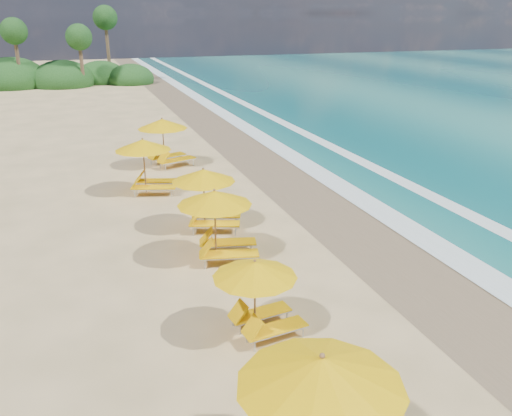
{
  "coord_description": "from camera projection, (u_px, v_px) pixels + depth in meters",
  "views": [
    {
      "loc": [
        -5.34,
        -15.53,
        7.23
      ],
      "look_at": [
        0.0,
        0.0,
        1.2
      ],
      "focal_mm": 37.29,
      "sensor_mm": 36.0,
      "label": 1
    }
  ],
  "objects": [
    {
      "name": "station_5",
      "position": [
        167.0,
        139.0,
        26.29
      ],
      "size": [
        3.17,
        3.11,
        2.47
      ],
      "rotation": [
        0.0,
        0.0,
        0.34
      ],
      "color": "olive",
      "rests_on": "ground"
    },
    {
      "name": "station_3",
      "position": [
        209.0,
        195.0,
        18.56
      ],
      "size": [
        2.89,
        2.83,
        2.26
      ],
      "rotation": [
        0.0,
        0.0,
        -0.34
      ],
      "color": "olive",
      "rests_on": "ground"
    },
    {
      "name": "station_2",
      "position": [
        221.0,
        220.0,
        16.19
      ],
      "size": [
        2.85,
        2.75,
        2.32
      ],
      "rotation": [
        0.0,
        0.0,
        -0.24
      ],
      "color": "olive",
      "rests_on": "ground"
    },
    {
      "name": "surf_foam",
      "position": [
        425.0,
        217.0,
        19.94
      ],
      "size": [
        4.0,
        160.0,
        0.01
      ],
      "color": "white",
      "rests_on": "ground"
    },
    {
      "name": "wet_sand",
      "position": [
        361.0,
        227.0,
        19.13
      ],
      "size": [
        4.0,
        160.0,
        0.01
      ],
      "primitive_type": "cube",
      "color": "#846B4E",
      "rests_on": "ground"
    },
    {
      "name": "ground",
      "position": [
        256.0,
        241.0,
        17.91
      ],
      "size": [
        160.0,
        160.0,
        0.0
      ],
      "primitive_type": "plane",
      "color": "#DAB980",
      "rests_on": "ground"
    },
    {
      "name": "station_0",
      "position": [
        331.0,
        414.0,
        8.12
      ],
      "size": [
        2.94,
        2.75,
        2.61
      ],
      "rotation": [
        0.0,
        0.0,
        -0.07
      ],
      "color": "olive",
      "rests_on": "ground"
    },
    {
      "name": "treeline",
      "position": [
        23.0,
        77.0,
        54.95
      ],
      "size": [
        25.8,
        8.8,
        9.74
      ],
      "color": "#163D14",
      "rests_on": "ground"
    },
    {
      "name": "station_4",
      "position": [
        149.0,
        162.0,
        22.38
      ],
      "size": [
        3.01,
        2.93,
        2.38
      ],
      "rotation": [
        0.0,
        0.0,
        -0.3
      ],
      "color": "olive",
      "rests_on": "ground"
    },
    {
      "name": "station_1",
      "position": [
        261.0,
        292.0,
        12.37
      ],
      "size": [
        2.34,
        2.21,
        2.0
      ],
      "rotation": [
        0.0,
        0.0,
        0.13
      ],
      "color": "olive",
      "rests_on": "ground"
    }
  ]
}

